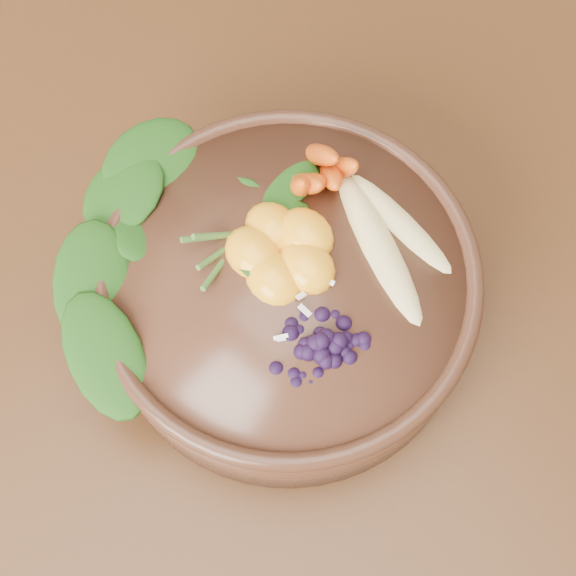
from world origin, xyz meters
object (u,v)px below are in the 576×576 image
at_px(kale_heap, 203,211).
at_px(banana_halves, 392,226).
at_px(blueberry_pile, 322,335).
at_px(mandarin_cluster, 282,243).
at_px(stoneware_bowl, 288,294).
at_px(carrot_cluster, 317,139).

height_order(kale_heap, banana_halves, kale_heap).
relative_size(kale_heap, blueberry_pile, 1.42).
distance_m(banana_halves, mandarin_cluster, 0.07).
distance_m(kale_heap, mandarin_cluster, 0.05).
relative_size(stoneware_bowl, kale_heap, 1.53).
xyz_separation_m(banana_halves, blueberry_pile, (-0.08, -0.03, 0.01)).
bearing_deg(mandarin_cluster, stoneware_bowl, -115.47).
bearing_deg(stoneware_bowl, blueberry_pile, -106.27).
height_order(stoneware_bowl, blueberry_pile, blueberry_pile).
distance_m(carrot_cluster, banana_halves, 0.07).
bearing_deg(banana_halves, stoneware_bowl, -177.26).
xyz_separation_m(banana_halves, mandarin_cluster, (-0.06, 0.03, 0.00)).
distance_m(kale_heap, banana_halves, 0.12).
bearing_deg(kale_heap, carrot_cluster, -8.62).
xyz_separation_m(carrot_cluster, blueberry_pile, (-0.08, -0.10, -0.02)).
relative_size(mandarin_cluster, blueberry_pile, 0.69).
height_order(stoneware_bowl, banana_halves, banana_halves).
distance_m(stoneware_bowl, carrot_cluster, 0.11).
relative_size(carrot_cluster, blueberry_pile, 0.60).
bearing_deg(blueberry_pile, stoneware_bowl, 73.73).
distance_m(kale_heap, blueberry_pile, 0.11).
relative_size(stoneware_bowl, banana_halves, 1.87).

